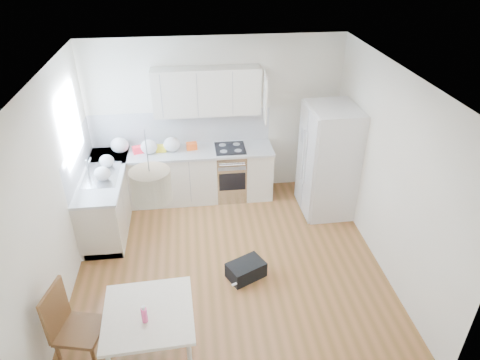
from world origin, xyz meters
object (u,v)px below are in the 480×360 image
at_px(dining_chair, 80,329).
at_px(refrigerator, 329,161).
at_px(dining_table, 149,318).
at_px(gym_bag, 246,270).

bearing_deg(dining_chair, refrigerator, 50.84).
height_order(dining_table, dining_chair, dining_chair).
bearing_deg(dining_table, dining_chair, 173.93).
distance_m(dining_table, dining_chair, 0.73).
xyz_separation_m(refrigerator, dining_chair, (-3.42, -2.61, -0.38)).
distance_m(refrigerator, dining_table, 3.79).
bearing_deg(gym_bag, dining_table, -161.54).
xyz_separation_m(dining_chair, gym_bag, (1.89, 1.11, -0.41)).
distance_m(refrigerator, gym_bag, 2.28).
relative_size(refrigerator, dining_chair, 1.72).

